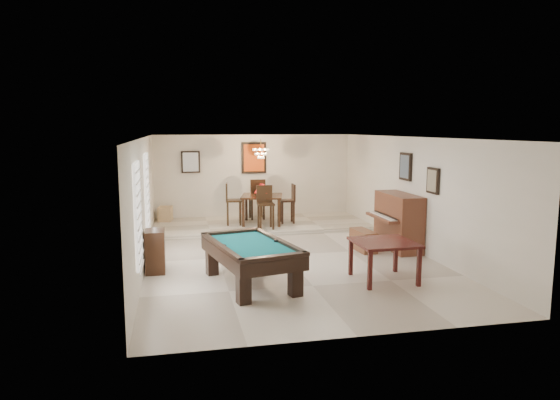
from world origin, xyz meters
name	(u,v)px	position (x,y,z in m)	size (l,w,h in m)	color
ground_plane	(286,255)	(0.00, 0.00, -0.01)	(6.00, 9.00, 0.02)	beige
wall_back	(254,177)	(0.00, 4.50, 1.30)	(6.00, 0.04, 2.60)	silver
wall_front	(360,243)	(0.00, -4.50, 1.30)	(6.00, 0.04, 2.60)	silver
wall_left	(144,201)	(-3.00, 0.00, 1.30)	(0.04, 9.00, 2.60)	silver
wall_right	(412,193)	(3.00, 0.00, 1.30)	(0.04, 9.00, 2.60)	silver
ceiling	(286,137)	(0.00, 0.00, 2.60)	(6.00, 9.00, 0.04)	white
dining_step	(261,225)	(0.00, 3.25, 0.06)	(6.00, 2.50, 0.12)	beige
window_left_front	(138,214)	(-2.97, -2.20, 1.40)	(0.06, 1.00, 1.70)	white
window_left_rear	(147,193)	(-2.97, 0.60, 1.40)	(0.06, 1.00, 1.70)	white
pool_table	(251,264)	(-1.07, -1.94, 0.37)	(1.20, 2.22, 0.74)	black
square_table	(384,261)	(1.37, -2.20, 0.37)	(1.07, 1.07, 0.74)	#340F0D
upright_piano	(392,222)	(2.55, 0.03, 0.65)	(0.87, 1.55, 1.29)	brown
piano_bench	(363,240)	(1.84, 0.03, 0.24)	(0.33, 0.85, 0.47)	brown
apothecary_chest	(155,251)	(-2.78, -0.78, 0.42)	(0.37, 0.56, 0.83)	black
dining_table	(262,207)	(0.01, 3.13, 0.58)	(1.12, 1.12, 0.93)	black
flower_vase	(262,187)	(0.01, 3.13, 1.16)	(0.13, 0.13, 0.22)	#A70E12
dining_chair_south	(266,207)	(-0.01, 2.39, 0.70)	(0.43, 0.43, 1.15)	black
dining_chair_north	(257,199)	(-0.01, 3.89, 0.72)	(0.44, 0.44, 1.20)	black
dining_chair_west	(234,204)	(-0.78, 3.14, 0.70)	(0.43, 0.43, 1.17)	black
dining_chair_east	(287,204)	(0.73, 3.09, 0.67)	(0.41, 0.41, 1.10)	black
corner_bench	(165,214)	(-2.67, 4.11, 0.33)	(0.37, 0.46, 0.41)	tan
chandelier	(261,150)	(0.00, 3.20, 2.20)	(0.44, 0.44, 0.60)	#FFE5B2
back_painting	(254,158)	(0.00, 4.46, 1.90)	(0.75, 0.06, 0.95)	#D84C14
back_mirror	(191,162)	(-1.90, 4.46, 1.80)	(0.55, 0.06, 0.65)	white
right_picture_upper	(406,167)	(2.96, 0.30, 1.90)	(0.06, 0.55, 0.65)	slate
right_picture_lower	(433,181)	(2.96, -1.00, 1.70)	(0.06, 0.45, 0.55)	gray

